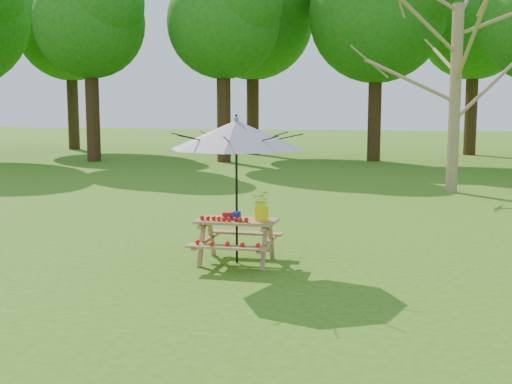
# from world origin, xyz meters

# --- Properties ---
(picnic_table) EXTENTS (1.20, 1.32, 0.67)m
(picnic_table) POSITION_xyz_m (4.98, 4.11, 0.33)
(picnic_table) COLOR #9B6C46
(picnic_table) RESTS_ON ground
(patio_umbrella) EXTENTS (2.18, 2.18, 2.25)m
(patio_umbrella) POSITION_xyz_m (4.98, 4.11, 1.95)
(patio_umbrella) COLOR black
(patio_umbrella) RESTS_ON ground
(produce_bins) EXTENTS (0.29, 0.33, 0.13)m
(produce_bins) POSITION_xyz_m (4.91, 4.13, 0.72)
(produce_bins) COLOR #AD0D21
(produce_bins) RESTS_ON picnic_table
(tomatoes_row) EXTENTS (0.77, 0.13, 0.07)m
(tomatoes_row) POSITION_xyz_m (4.83, 3.93, 0.71)
(tomatoes_row) COLOR red
(tomatoes_row) RESTS_ON picnic_table
(flower_bucket) EXTENTS (0.31, 0.27, 0.46)m
(flower_bucket) POSITION_xyz_m (5.36, 4.12, 0.92)
(flower_bucket) COLOR yellow
(flower_bucket) RESTS_ON picnic_table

